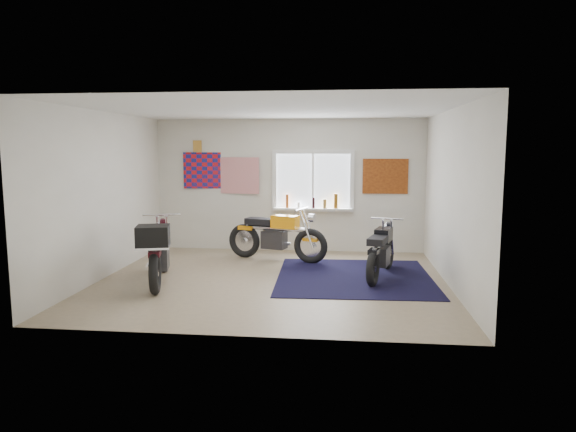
# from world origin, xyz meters

# --- Properties ---
(ground) EXTENTS (5.50, 5.50, 0.00)m
(ground) POSITION_xyz_m (0.00, 0.00, 0.00)
(ground) COLOR #9E896B
(ground) RESTS_ON ground
(room_shell) EXTENTS (5.50, 5.50, 5.50)m
(room_shell) POSITION_xyz_m (0.00, 0.00, 1.64)
(room_shell) COLOR white
(room_shell) RESTS_ON ground
(navy_rug) EXTENTS (2.59, 2.69, 0.01)m
(navy_rug) POSITION_xyz_m (1.31, 0.35, 0.01)
(navy_rug) COLOR black
(navy_rug) RESTS_ON ground
(window_assembly) EXTENTS (1.66, 0.17, 1.26)m
(window_assembly) POSITION_xyz_m (0.50, 2.47, 1.37)
(window_assembly) COLOR white
(window_assembly) RESTS_ON room_shell
(oil_bottles) EXTENTS (1.07, 0.09, 0.30)m
(oil_bottles) POSITION_xyz_m (0.60, 2.40, 1.02)
(oil_bottles) COLOR #964315
(oil_bottles) RESTS_ON window_assembly
(flag_display) EXTENTS (1.60, 0.10, 1.17)m
(flag_display) POSITION_xyz_m (-1.90, 2.48, 2.15)
(flag_display) COLOR red
(flag_display) RESTS_ON room_shell
(triumph_poster) EXTENTS (0.90, 0.03, 0.70)m
(triumph_poster) POSITION_xyz_m (1.95, 2.48, 1.55)
(triumph_poster) COLOR #A54C14
(triumph_poster) RESTS_ON room_shell
(yellow_triumph) EXTENTS (1.98, 0.80, 1.02)m
(yellow_triumph) POSITION_xyz_m (-0.13, 1.50, 0.45)
(yellow_triumph) COLOR black
(yellow_triumph) RESTS_ON ground
(black_chrome_bike) EXTENTS (0.69, 1.78, 0.93)m
(black_chrome_bike) POSITION_xyz_m (1.75, 0.41, 0.41)
(black_chrome_bike) COLOR black
(black_chrome_bike) RESTS_ON navy_rug
(maroon_tourer) EXTENTS (0.90, 2.03, 1.03)m
(maroon_tourer) POSITION_xyz_m (-1.71, -0.45, 0.54)
(maroon_tourer) COLOR black
(maroon_tourer) RESTS_ON ground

